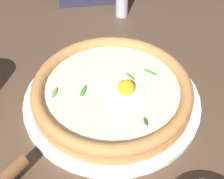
# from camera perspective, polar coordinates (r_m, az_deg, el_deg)

# --- Properties ---
(ground_plane) EXTENTS (2.40, 2.40, 0.03)m
(ground_plane) POSITION_cam_1_polar(r_m,az_deg,el_deg) (0.62, -1.73, -2.50)
(ground_plane) COLOR brown
(ground_plane) RESTS_ON ground
(pizza_plate) EXTENTS (0.34, 0.34, 0.01)m
(pizza_plate) POSITION_cam_1_polar(r_m,az_deg,el_deg) (0.60, -0.00, -1.75)
(pizza_plate) COLOR white
(pizza_plate) RESTS_ON ground
(pizza) EXTENTS (0.30, 0.30, 0.05)m
(pizza) POSITION_cam_1_polar(r_m,az_deg,el_deg) (0.58, 0.03, -0.08)
(pizza) COLOR #CB8549
(pizza) RESTS_ON pizza_plate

